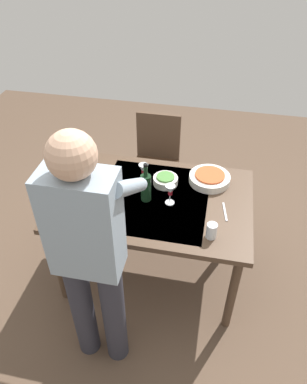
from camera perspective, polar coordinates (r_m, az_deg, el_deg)
name	(u,v)px	position (r m, az deg, el deg)	size (l,w,h in m)	color
ground_plane	(153,268)	(3.09, 0.00, -11.76)	(6.00, 6.00, 0.00)	brown
dining_table	(153,206)	(2.59, 0.00, -2.26)	(1.36, 0.93, 0.77)	#4C3828
chair_near	(156,157)	(3.37, 0.44, 5.53)	(0.40, 0.40, 0.91)	#352114
person_server	(90,252)	(1.95, -9.99, -9.24)	(0.42, 0.61, 1.69)	#2D2D38
wine_bottle	(146,187)	(2.46, -1.21, 0.85)	(0.07, 0.07, 0.30)	black
wine_glass_left	(143,170)	(2.62, -1.59, 3.47)	(0.07, 0.07, 0.15)	white
wine_glass_right	(170,191)	(2.43, 2.63, 0.13)	(0.07, 0.07, 0.15)	white
water_cup_near_left	(117,194)	(2.51, -5.78, -0.34)	(0.07, 0.07, 0.09)	silver
water_cup_near_right	(212,231)	(2.26, 9.09, -6.02)	(0.07, 0.07, 0.10)	silver
serving_bowl_pasta	(210,178)	(2.69, 8.78, 2.18)	(0.30, 0.30, 0.07)	silver
side_bowl_salad	(165,180)	(2.64, 1.89, 1.90)	(0.18, 0.18, 0.07)	silver
dinner_plate_near	(70,213)	(2.47, -13.00, -3.27)	(0.23, 0.23, 0.01)	silver
table_knife	(106,180)	(2.71, -7.41, 1.83)	(0.01, 0.20, 0.01)	silver
table_fork	(225,212)	(2.47, 11.12, -3.04)	(0.01, 0.18, 0.01)	silver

